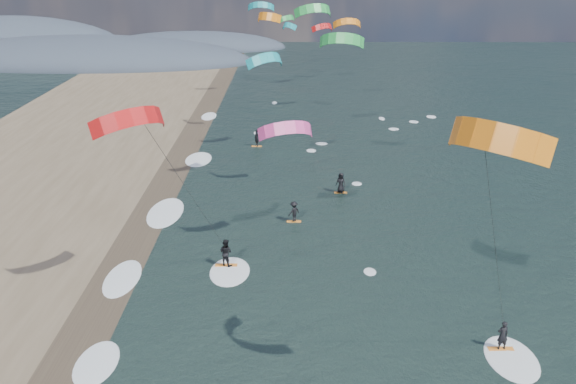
{
  "coord_description": "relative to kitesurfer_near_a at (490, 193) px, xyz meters",
  "views": [
    {
      "loc": [
        -0.84,
        -21.13,
        19.4
      ],
      "look_at": [
        -1.0,
        12.0,
        7.0
      ],
      "focal_mm": 40.0,
      "sensor_mm": 36.0,
      "label": 1
    }
  ],
  "objects": [
    {
      "name": "wet_sand_strip",
      "position": [
        -18.99,
        7.58,
        -10.55
      ],
      "size": [
        3.0,
        240.0,
        0.0
      ],
      "primitive_type": "cube",
      "color": "#382D23",
      "rests_on": "ground"
    },
    {
      "name": "shoreline_surf",
      "position": [
        -17.79,
        12.33,
        -10.56
      ],
      "size": [
        2.4,
        79.4,
        0.11
      ],
      "color": "white",
      "rests_on": "ground"
    },
    {
      "name": "coastal_hills",
      "position": [
        -51.83,
        105.44,
        -10.56
      ],
      "size": [
        80.0,
        41.0,
        15.0
      ],
      "color": "#3D4756",
      "rests_on": "ground"
    },
    {
      "name": "bg_kite_field",
      "position": [
        -6.7,
        49.15,
        0.92
      ],
      "size": [
        14.77,
        75.12,
        7.0
      ],
      "color": "green",
      "rests_on": "ground"
    },
    {
      "name": "kitesurfer_near_b",
      "position": [
        -14.5,
        10.01,
        -2.28
      ],
      "size": [
        7.21,
        9.32,
        12.71
      ],
      "color": "orange",
      "rests_on": "ground"
    },
    {
      "name": "far_kitesurfers",
      "position": [
        -6.99,
        28.44,
        -9.68
      ],
      "size": [
        9.04,
        21.36,
        1.83
      ],
      "color": "orange",
      "rests_on": "ground"
    },
    {
      "name": "kitesurfer_near_a",
      "position": [
        0.0,
        0.0,
        0.0
      ],
      "size": [
        7.66,
        9.35,
        14.29
      ],
      "color": "orange",
      "rests_on": "ground"
    }
  ]
}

